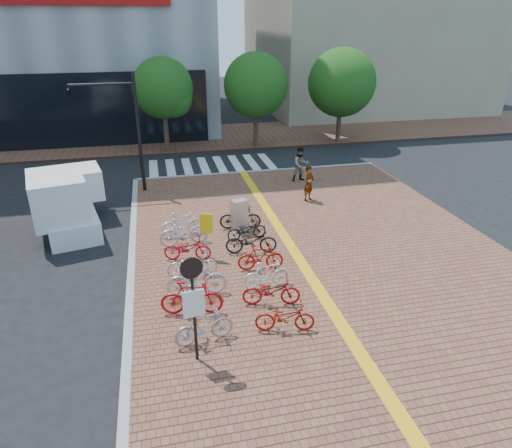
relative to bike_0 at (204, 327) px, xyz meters
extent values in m
plane|color=black|center=(1.94, 2.57, -0.65)|extent=(120.00, 120.00, 0.00)
cube|color=brown|center=(4.94, -2.43, -0.57)|extent=(14.00, 34.00, 0.15)
cube|color=#F0AB15|center=(3.94, -2.43, -0.49)|extent=(0.40, 34.00, 0.01)
cube|color=gray|center=(-2.06, -2.43, -0.57)|extent=(0.25, 34.00, 0.15)
cube|color=gray|center=(4.94, 14.57, -0.57)|extent=(14.00, 0.25, 0.15)
cube|color=brown|center=(1.94, 23.57, -0.57)|extent=(70.00, 8.00, 0.15)
cube|color=gray|center=(19.94, 34.57, 8.35)|extent=(20.00, 18.00, 18.00)
cube|color=silver|center=(-1.06, 16.57, -0.64)|extent=(0.50, 4.00, 0.01)
cube|color=silver|center=(-0.06, 16.57, -0.64)|extent=(0.50, 4.00, 0.01)
cube|color=silver|center=(0.94, 16.57, -0.64)|extent=(0.50, 4.00, 0.01)
cube|color=silver|center=(1.94, 16.57, -0.64)|extent=(0.50, 4.00, 0.01)
cube|color=silver|center=(2.94, 16.57, -0.64)|extent=(0.50, 4.00, 0.01)
cube|color=silver|center=(3.94, 16.57, -0.64)|extent=(0.50, 4.00, 0.01)
cube|color=silver|center=(4.94, 16.57, -0.64)|extent=(0.50, 4.00, 0.01)
cube|color=silver|center=(5.94, 16.57, -0.64)|extent=(0.50, 4.00, 0.01)
cylinder|color=#38281E|center=(-0.06, 20.07, 0.80)|extent=(0.32, 0.32, 2.60)
sphere|color=#194714|center=(-0.06, 20.07, 3.55)|extent=(3.80, 3.80, 3.80)
sphere|color=#194714|center=(0.54, 19.77, 2.95)|extent=(2.40, 2.40, 2.40)
cylinder|color=#38281E|center=(5.94, 20.07, 0.80)|extent=(0.32, 0.32, 2.60)
sphere|color=#194714|center=(5.94, 20.07, 3.55)|extent=(4.20, 4.20, 4.20)
sphere|color=#194714|center=(6.54, 19.77, 2.95)|extent=(2.40, 2.40, 2.40)
cylinder|color=#38281E|center=(11.94, 20.07, 0.80)|extent=(0.32, 0.32, 2.60)
sphere|color=#194714|center=(11.94, 20.07, 3.55)|extent=(4.60, 4.60, 4.60)
sphere|color=#194714|center=(12.54, 19.77, 2.95)|extent=(2.40, 2.40, 2.40)
imported|color=#A3A3A7|center=(0.00, 0.00, 0.00)|extent=(1.72, 0.77, 1.00)
imported|color=red|center=(-0.20, 1.38, 0.06)|extent=(1.91, 0.83, 1.11)
imported|color=silver|center=(0.05, 2.36, 0.08)|extent=(1.94, 0.64, 1.15)
imported|color=#B0B1B5|center=(0.02, 3.57, -0.05)|extent=(1.74, 0.67, 0.90)
imported|color=red|center=(-0.04, 4.78, -0.05)|extent=(1.78, 0.93, 0.89)
imported|color=silver|center=(-0.06, 5.99, 0.08)|extent=(1.97, 0.80, 1.15)
imported|color=white|center=(-0.09, 6.88, 0.02)|extent=(1.76, 0.68, 1.03)
imported|color=#A2160B|center=(2.26, 0.01, -0.06)|extent=(1.76, 0.91, 0.88)
imported|color=#A50B12|center=(2.21, 1.34, -0.03)|extent=(1.86, 0.95, 0.93)
imported|color=white|center=(2.32, 2.33, -0.02)|extent=(1.64, 0.59, 0.96)
imported|color=#B7120D|center=(2.38, 3.49, -0.02)|extent=(1.64, 0.59, 0.96)
imported|color=black|center=(2.33, 4.78, 0.00)|extent=(1.99, 0.94, 1.00)
imported|color=black|center=(2.39, 5.93, -0.08)|extent=(1.66, 0.75, 0.84)
imported|color=black|center=(2.34, 6.98, 0.02)|extent=(1.77, 0.76, 1.03)
imported|color=gray|center=(6.16, 9.49, 0.36)|extent=(0.75, 0.72, 1.72)
imported|color=#464B59|center=(6.67, 12.34, 0.42)|extent=(0.92, 0.74, 1.84)
cube|color=#ABABB0|center=(2.29, 6.89, 0.16)|extent=(0.72, 0.62, 1.32)
cylinder|color=#B7B7BC|center=(0.68, 4.88, 0.33)|extent=(0.08, 0.08, 1.67)
cube|color=yellow|center=(0.68, 4.84, 0.84)|extent=(0.46, 0.18, 0.74)
cylinder|color=black|center=(-0.27, -0.64, 0.99)|extent=(0.09, 0.09, 2.98)
cylinder|color=black|center=(-0.27, -0.70, 2.23)|extent=(0.56, 0.10, 0.56)
cube|color=silver|center=(-0.27, -0.70, 1.24)|extent=(0.55, 0.10, 0.74)
cylinder|color=black|center=(-1.56, 12.72, 2.41)|extent=(0.17, 0.17, 5.81)
cylinder|color=black|center=(-3.02, 12.72, 4.78)|extent=(2.91, 0.12, 0.12)
imported|color=black|center=(-4.47, 12.72, 4.49)|extent=(0.26, 1.20, 0.48)
cube|color=silver|center=(-4.61, 8.98, -0.19)|extent=(2.90, 4.86, 0.91)
cube|color=silver|center=(-4.91, 10.26, 0.92)|extent=(2.30, 2.30, 1.31)
cube|color=silver|center=(-4.43, 8.19, 1.07)|extent=(2.61, 3.21, 1.82)
cylinder|color=black|center=(-5.81, 10.36, -0.30)|extent=(0.38, 0.74, 0.71)
cylinder|color=black|center=(-5.08, 7.21, -0.30)|extent=(0.38, 0.74, 0.71)
cylinder|color=black|center=(-4.14, 10.75, -0.30)|extent=(0.38, 0.74, 0.71)
cylinder|color=black|center=(-3.41, 7.60, -0.30)|extent=(0.38, 0.74, 0.71)
camera|label=1|loc=(-0.83, -10.07, 7.55)|focal=32.00mm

